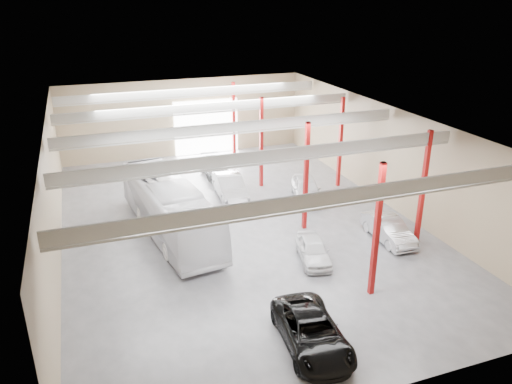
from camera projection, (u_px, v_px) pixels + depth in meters
depot_shell at (237, 149)px, 31.46m from camera, size 22.12×32.12×7.06m
coach_bus at (170, 208)px, 31.01m from camera, size 4.48×12.63×3.44m
black_sedan at (312, 332)px, 21.27m from camera, size 2.96×5.52×1.47m
car_row_a at (313, 250)px, 28.15m from camera, size 2.43×4.16×1.33m
car_row_b at (230, 187)px, 36.71m from camera, size 2.18×5.27×1.70m
car_row_c at (215, 167)px, 41.40m from camera, size 2.07×4.69×1.34m
car_right_near at (388, 229)px, 30.45m from camera, size 1.72×4.49×1.46m
car_right_far at (306, 189)px, 36.49m from camera, size 3.19×5.06×1.60m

